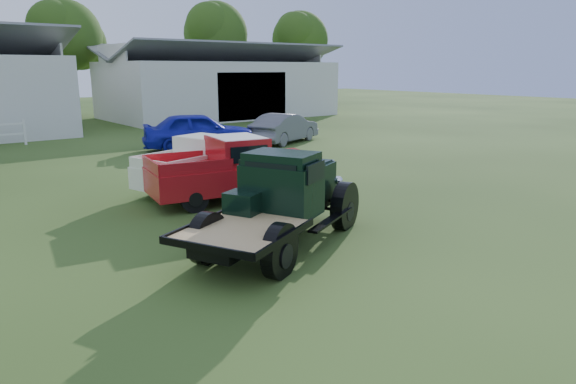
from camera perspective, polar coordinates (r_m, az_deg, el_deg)
ground at (r=10.09m, az=3.37°, el=-7.24°), size 120.00×120.00×0.00m
shed_right at (r=39.62m, az=-7.67°, el=12.08°), size 16.80×9.20×5.20m
tree_c at (r=41.59m, az=-23.27°, el=13.82°), size 5.40×5.40×9.00m
tree_d at (r=47.69m, az=-7.96°, el=15.20°), size 6.00×6.00×10.00m
tree_e at (r=50.66m, az=1.33°, el=14.94°), size 5.70×5.70×9.50m
vintage_flatbed at (r=10.45m, az=-0.94°, el=-0.89°), size 5.25×3.82×1.94m
red_pickup at (r=14.30m, az=-5.97°, el=2.68°), size 5.13×2.68×1.78m
white_pickup at (r=15.58m, az=-9.45°, el=3.11°), size 4.63×2.82×1.59m
misc_car_blue at (r=23.45m, az=-9.87°, el=6.69°), size 5.30×3.58×1.68m
misc_car_grey at (r=25.39m, az=-0.36°, el=7.13°), size 4.60×2.99×1.43m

